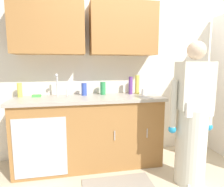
# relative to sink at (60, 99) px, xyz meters

# --- Properties ---
(kitchen_wall_with_uppers) EXTENTS (4.80, 0.44, 2.70)m
(kitchen_wall_with_uppers) POSITION_rel_sink_xyz_m (0.79, 0.29, 0.55)
(kitchen_wall_with_uppers) COLOR silver
(kitchen_wall_with_uppers) RESTS_ON ground
(counter_cabinet) EXTENTS (1.90, 0.62, 0.90)m
(counter_cabinet) POSITION_rel_sink_xyz_m (0.38, -0.01, -0.48)
(counter_cabinet) COLOR #9E6B38
(counter_cabinet) RESTS_ON ground
(countertop) EXTENTS (1.96, 0.66, 0.04)m
(countertop) POSITION_rel_sink_xyz_m (0.38, -0.01, -0.01)
(countertop) COLOR #A8A093
(countertop) RESTS_ON counter_cabinet
(sink) EXTENTS (0.50, 0.36, 0.35)m
(sink) POSITION_rel_sink_xyz_m (0.00, 0.00, 0.00)
(sink) COLOR #B7BABF
(sink) RESTS_ON counter_cabinet
(person_at_sink) EXTENTS (0.55, 0.34, 1.62)m
(person_at_sink) POSITION_rel_sink_xyz_m (1.48, -0.68, -0.23)
(person_at_sink) COLOR white
(person_at_sink) RESTS_ON ground
(bottle_soap) EXTENTS (0.06, 0.06, 0.25)m
(bottle_soap) POSITION_rel_sink_xyz_m (1.00, 0.14, 0.14)
(bottle_soap) COLOR #66388C
(bottle_soap) RESTS_ON countertop
(bottle_water_short) EXTENTS (0.06, 0.06, 0.19)m
(bottle_water_short) POSITION_rel_sink_xyz_m (-0.52, 0.17, 0.11)
(bottle_water_short) COLOR #D8D14C
(bottle_water_short) RESTS_ON countertop
(bottle_water_tall) EXTENTS (0.08, 0.08, 0.18)m
(bottle_water_tall) POSITION_rel_sink_xyz_m (0.59, 0.17, 0.10)
(bottle_water_tall) COLOR #2D8C4C
(bottle_water_tall) RESTS_ON countertop
(bottle_dish_liquid) EXTENTS (0.06, 0.06, 0.27)m
(bottle_dish_liquid) POSITION_rel_sink_xyz_m (1.10, 0.15, 0.15)
(bottle_dish_liquid) COLOR #D8D14C
(bottle_dish_liquid) RESTS_ON countertop
(bottle_cleaner_spray) EXTENTS (0.07, 0.07, 0.17)m
(bottle_cleaner_spray) POSITION_rel_sink_xyz_m (0.32, 0.14, 0.10)
(bottle_cleaner_spray) COLOR #334CB2
(bottle_cleaner_spray) RESTS_ON countertop
(cup_by_sink) EXTENTS (0.08, 0.08, 0.08)m
(cup_by_sink) POSITION_rel_sink_xyz_m (1.17, 0.03, 0.06)
(cup_by_sink) COLOR white
(cup_by_sink) RESTS_ON countertop
(knife_on_counter) EXTENTS (0.13, 0.23, 0.01)m
(knife_on_counter) POSITION_rel_sink_xyz_m (1.11, -0.20, 0.02)
(knife_on_counter) COLOR silver
(knife_on_counter) RESTS_ON countertop
(sponge) EXTENTS (0.11, 0.07, 0.03)m
(sponge) POSITION_rel_sink_xyz_m (-0.31, 0.13, 0.03)
(sponge) COLOR #4CBF4C
(sponge) RESTS_ON countertop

